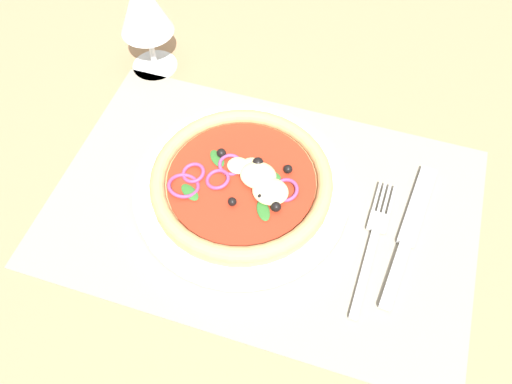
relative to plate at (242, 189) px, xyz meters
The scene contains 7 objects.
ground_plane 3.87cm from the plate, 17.10° to the right, with size 190.00×140.00×2.40cm, color #9E7A56.
placemat 3.24cm from the plate, 17.10° to the right, with size 50.13×33.06×0.40cm, color gray.
plate is the anchor object (origin of this frame).
pizza 1.78cm from the plate, ahead, with size 21.49×21.49×2.65cm.
fork 16.49cm from the plate, ahead, with size 2.37×18.04×0.44cm.
knife 20.15cm from the plate, ahead, with size 3.79×20.06×0.62cm.
wine_glass 27.45cm from the plate, 137.68° to the left, with size 7.20×7.20×14.90cm.
Camera 1 is at (9.59, -32.94, 54.25)cm, focal length 37.54 mm.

